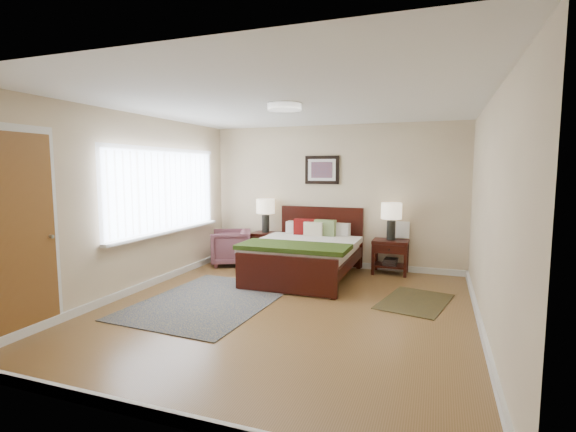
{
  "coord_description": "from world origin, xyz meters",
  "views": [
    {
      "loc": [
        1.75,
        -4.71,
        1.72
      ],
      "look_at": [
        -0.31,
        0.99,
        1.05
      ],
      "focal_mm": 26.0,
      "sensor_mm": 36.0,
      "label": 1
    }
  ],
  "objects_px": {
    "nightstand_right": "(390,253)",
    "lamp_left": "(266,209)",
    "bed": "(306,248)",
    "rug_persian": "(209,301)",
    "nightstand_left": "(265,239)",
    "lamp_right": "(391,214)",
    "armchair": "(231,247)"
  },
  "relations": [
    {
      "from": "nightstand_right",
      "to": "rug_persian",
      "type": "relative_size",
      "value": 0.25
    },
    {
      "from": "nightstand_left",
      "to": "lamp_left",
      "type": "distance_m",
      "value": 0.55
    },
    {
      "from": "bed",
      "to": "nightstand_left",
      "type": "distance_m",
      "value": 1.23
    },
    {
      "from": "nightstand_right",
      "to": "lamp_left",
      "type": "distance_m",
      "value": 2.34
    },
    {
      "from": "rug_persian",
      "to": "bed",
      "type": "bearing_deg",
      "value": 65.23
    },
    {
      "from": "bed",
      "to": "rug_persian",
      "type": "relative_size",
      "value": 0.86
    },
    {
      "from": "lamp_left",
      "to": "lamp_right",
      "type": "xyz_separation_m",
      "value": [
        2.24,
        0.0,
        -0.01
      ]
    },
    {
      "from": "bed",
      "to": "armchair",
      "type": "bearing_deg",
      "value": 164.89
    },
    {
      "from": "nightstand_right",
      "to": "armchair",
      "type": "bearing_deg",
      "value": -174.08
    },
    {
      "from": "lamp_right",
      "to": "rug_persian",
      "type": "xyz_separation_m",
      "value": [
        -2.07,
        -2.32,
        -0.99
      ]
    },
    {
      "from": "armchair",
      "to": "nightstand_left",
      "type": "bearing_deg",
      "value": 92.22
    },
    {
      "from": "bed",
      "to": "lamp_right",
      "type": "xyz_separation_m",
      "value": [
        1.24,
        0.73,
        0.51
      ]
    },
    {
      "from": "nightstand_right",
      "to": "lamp_left",
      "type": "relative_size",
      "value": 0.94
    },
    {
      "from": "nightstand_left",
      "to": "rug_persian",
      "type": "bearing_deg",
      "value": -85.73
    },
    {
      "from": "bed",
      "to": "rug_persian",
      "type": "bearing_deg",
      "value": -117.56
    },
    {
      "from": "nightstand_right",
      "to": "lamp_left",
      "type": "xyz_separation_m",
      "value": [
        -2.24,
        0.01,
        0.65
      ]
    },
    {
      "from": "lamp_right",
      "to": "lamp_left",
      "type": "bearing_deg",
      "value": 180.0
    },
    {
      "from": "armchair",
      "to": "rug_persian",
      "type": "bearing_deg",
      "value": -4.86
    },
    {
      "from": "nightstand_left",
      "to": "lamp_left",
      "type": "height_order",
      "value": "lamp_left"
    },
    {
      "from": "bed",
      "to": "armchair",
      "type": "distance_m",
      "value": 1.62
    },
    {
      "from": "nightstand_right",
      "to": "lamp_right",
      "type": "xyz_separation_m",
      "value": [
        0.0,
        0.01,
        0.64
      ]
    },
    {
      "from": "armchair",
      "to": "rug_persian",
      "type": "height_order",
      "value": "armchair"
    },
    {
      "from": "bed",
      "to": "lamp_left",
      "type": "xyz_separation_m",
      "value": [
        -1.0,
        0.73,
        0.52
      ]
    },
    {
      "from": "lamp_right",
      "to": "nightstand_left",
      "type": "bearing_deg",
      "value": -179.48
    },
    {
      "from": "nightstand_left",
      "to": "rug_persian",
      "type": "distance_m",
      "value": 2.35
    },
    {
      "from": "nightstand_right",
      "to": "lamp_right",
      "type": "height_order",
      "value": "lamp_right"
    },
    {
      "from": "lamp_left",
      "to": "lamp_right",
      "type": "distance_m",
      "value": 2.24
    },
    {
      "from": "nightstand_right",
      "to": "lamp_right",
      "type": "bearing_deg",
      "value": 90.0
    },
    {
      "from": "bed",
      "to": "lamp_left",
      "type": "distance_m",
      "value": 1.34
    },
    {
      "from": "lamp_left",
      "to": "rug_persian",
      "type": "relative_size",
      "value": 0.27
    },
    {
      "from": "rug_persian",
      "to": "lamp_right",
      "type": "bearing_deg",
      "value": 50.98
    },
    {
      "from": "nightstand_right",
      "to": "rug_persian",
      "type": "height_order",
      "value": "nightstand_right"
    }
  ]
}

